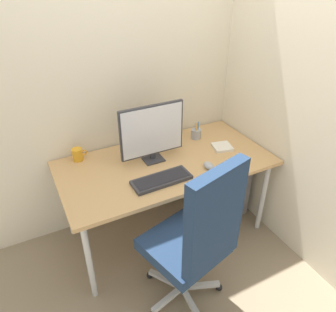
% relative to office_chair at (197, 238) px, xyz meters
% --- Properties ---
extents(ground_plane, '(8.00, 8.00, 0.00)m').
position_rel_office_chair_xyz_m(ground_plane, '(0.15, 0.71, -0.63)').
color(ground_plane, gray).
extents(wall_back, '(2.92, 0.04, 2.80)m').
position_rel_office_chair_xyz_m(wall_back, '(0.15, 1.15, 0.77)').
color(wall_back, beige).
rests_on(wall_back, ground_plane).
extents(wall_side_right, '(0.04, 2.13, 2.80)m').
position_rel_office_chair_xyz_m(wall_side_right, '(0.98, 0.52, 0.77)').
color(wall_side_right, beige).
rests_on(wall_side_right, ground_plane).
extents(desk, '(1.60, 0.81, 0.71)m').
position_rel_office_chair_xyz_m(desk, '(0.15, 0.71, 0.02)').
color(desk, tan).
rests_on(desk, ground_plane).
extents(office_chair, '(0.56, 0.57, 1.16)m').
position_rel_office_chair_xyz_m(office_chair, '(0.00, 0.00, 0.00)').
color(office_chair, black).
rests_on(office_chair, ground_plane).
extents(filing_cabinet, '(0.38, 0.46, 0.56)m').
position_rel_office_chair_xyz_m(filing_cabinet, '(0.72, 0.78, -0.35)').
color(filing_cabinet, slate).
rests_on(filing_cabinet, ground_plane).
extents(monitor, '(0.49, 0.12, 0.44)m').
position_rel_office_chair_xyz_m(monitor, '(0.08, 0.78, 0.32)').
color(monitor, '#333338').
rests_on(monitor, desk).
extents(keyboard, '(0.42, 0.17, 0.03)m').
position_rel_office_chair_xyz_m(keyboard, '(0.02, 0.50, 0.09)').
color(keyboard, '#333338').
rests_on(keyboard, desk).
extents(mouse, '(0.07, 0.10, 0.04)m').
position_rel_office_chair_xyz_m(mouse, '(0.40, 0.49, 0.10)').
color(mouse, '#9EA0A5').
rests_on(mouse, desk).
extents(pen_holder, '(0.08, 0.08, 0.15)m').
position_rel_office_chair_xyz_m(pen_holder, '(0.55, 0.93, 0.12)').
color(pen_holder, '#9EA0A5').
rests_on(pen_holder, desk).
extents(notebook, '(0.17, 0.17, 0.02)m').
position_rel_office_chair_xyz_m(notebook, '(0.65, 0.69, 0.09)').
color(notebook, silver).
rests_on(notebook, desk).
extents(coffee_mug, '(0.11, 0.08, 0.10)m').
position_rel_office_chair_xyz_m(coffee_mug, '(-0.43, 1.04, 0.13)').
color(coffee_mug, orange).
rests_on(coffee_mug, desk).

